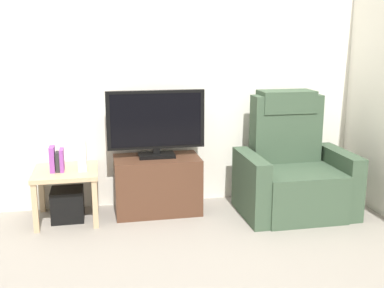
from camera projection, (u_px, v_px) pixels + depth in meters
The scene contains 11 objects.
ground_plane at pixel (186, 251), 3.51m from camera, with size 6.40×6.40×0.00m, color gray.
wall_back at pixel (163, 66), 4.30m from camera, with size 6.40×0.06×2.60m, color silver.
tv_stand at pixel (157, 184), 4.25m from camera, with size 0.76×0.44×0.51m.
television at pixel (156, 122), 4.14m from camera, with size 0.87×0.20×0.60m.
recliner_armchair at pixel (293, 171), 4.25m from camera, with size 0.98×0.78×1.08m.
side_table at pixel (66, 178), 4.03m from camera, with size 0.54×0.54×0.45m.
subwoofer_box at pixel (68, 204), 4.09m from camera, with size 0.27×0.27×0.27m, color black.
book_leftmost at pixel (52, 159), 3.96m from camera, with size 0.04×0.14×0.21m, color purple.
book_middle at pixel (58, 162), 3.97m from camera, with size 0.04×0.12×0.16m, color #262626.
book_rightmost at pixel (62, 160), 3.97m from camera, with size 0.03×0.14×0.19m, color purple.
game_console at pixel (82, 154), 4.03m from camera, with size 0.07×0.20×0.26m, color white.
Camera 1 is at (-0.60, -3.19, 1.57)m, focal length 43.98 mm.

